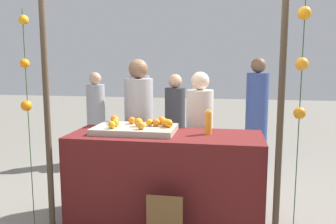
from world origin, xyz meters
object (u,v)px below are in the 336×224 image
Objects in this scene: juice_bottle at (208,123)px; vendor_right at (199,143)px; stall_counter at (165,179)px; orange_0 at (112,125)px; vendor_left at (139,135)px; chalkboard_sign at (165,224)px; orange_1 at (165,122)px.

juice_bottle is 0.66m from vendor_right.
vendor_right reaches higher than stall_counter.
vendor_left is at bearing 83.06° from orange_0.
juice_bottle is at bearing -76.68° from vendor_right.
chalkboard_sign is (0.09, -0.54, -0.22)m from stall_counter.
vendor_left is (0.09, 0.72, -0.25)m from orange_0.
chalkboard_sign is at bearing -34.93° from orange_0.
orange_1 is (0.49, 0.21, 0.00)m from orange_0.
stall_counter is 25.75× the size of orange_0.
orange_0 is 0.05× the size of vendor_right.
stall_counter is 3.66× the size of chalkboard_sign.
vendor_left is at bearing -179.43° from vendor_right.
vendor_left is at bearing 147.31° from juice_bottle.
vendor_right is at bearing 0.57° from vendor_left.
orange_0 is at bearing 145.07° from chalkboard_sign.
stall_counter is at bearing -76.72° from orange_1.
juice_bottle is (0.42, 0.06, 0.59)m from stall_counter.
vendor_right is at bearing 59.14° from orange_1.
juice_bottle is (0.94, 0.18, 0.02)m from orange_0.
juice_bottle is at bearing 8.62° from stall_counter.
orange_0 is at bearing -157.08° from orange_1.
orange_1 is (-0.02, 0.09, 0.57)m from stall_counter.
vendor_left reaches higher than orange_0.
vendor_left is (-0.41, 0.51, -0.26)m from orange_1.
orange_0 is 0.31× the size of juice_bottle.
juice_bottle is 0.14× the size of vendor_left.
orange_1 is at bearing 99.99° from chalkboard_sign.
juice_bottle reaches higher than chalkboard_sign.
vendor_left reaches higher than stall_counter.
orange_1 is 0.70m from vendor_left.
vendor_right reaches higher than orange_0.
vendor_right is (0.20, 1.15, 0.47)m from chalkboard_sign.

